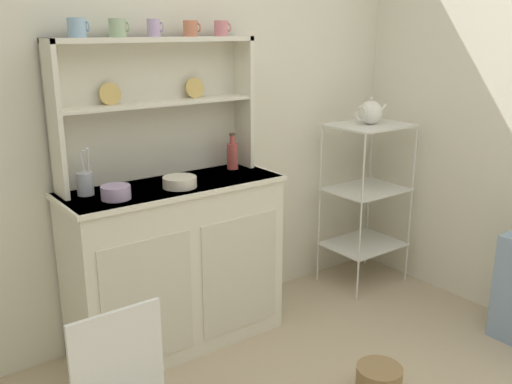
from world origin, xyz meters
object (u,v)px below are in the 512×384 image
Objects in this scene: hutch_shelf_unit at (154,98)px; porcelain_teapot at (370,112)px; hutch_cabinet at (176,264)px; bowl_mixing_large at (116,192)px; utensil_jar at (85,183)px; jam_bottle at (232,155)px; bakers_rack at (366,186)px; cup_sky_0 at (77,28)px; floor_basket at (379,382)px.

porcelain_teapot is (1.40, -0.22, -0.17)m from hutch_shelf_unit.
hutch_shelf_unit reaches higher than hutch_cabinet.
utensil_jar is (-0.09, 0.15, 0.03)m from bowl_mixing_large.
bowl_mixing_large is (-0.34, -0.07, 0.48)m from hutch_cabinet.
porcelain_teapot is at bearing -8.59° from jam_bottle.
bakers_rack is 11.26× the size of cup_sky_0.
utensil_jar is (-0.43, 0.08, 0.50)m from hutch_cabinet.
hutch_cabinet is at bearing 12.15° from bowl_mixing_large.
utensil_jar is (-0.86, -0.01, -0.02)m from jam_bottle.
utensil_jar is (-1.83, 0.14, 0.29)m from bakers_rack.
hutch_cabinet is at bearing 177.57° from bakers_rack.
bowl_mixing_large is at bearing -144.97° from hutch_shelf_unit.
jam_bottle is 0.86m from utensil_jar.
cup_sky_0 is 0.47× the size of jam_bottle.
bowl_mixing_large is (-0.34, -0.24, -0.39)m from hutch_shelf_unit.
floor_basket is 0.95× the size of utensil_jar.
hutch_shelf_unit reaches higher than jam_bottle.
porcelain_teapot is (0.96, -0.15, 0.17)m from jam_bottle.
bowl_mixing_large is (-1.74, -0.01, 0.26)m from bakers_rack.
hutch_shelf_unit is at bearing 90.00° from hutch_cabinet.
bakers_rack reaches higher than hutch_cabinet.
jam_bottle is 0.85× the size of porcelain_teapot.
hutch_cabinet is 1.07× the size of hutch_shelf_unit.
hutch_cabinet is 11.99× the size of cup_sky_0.
cup_sky_0 is 1.07m from jam_bottle.
floor_basket is 2.16m from cup_sky_0.
cup_sky_0 is (-0.39, -0.04, 0.35)m from hutch_shelf_unit.
hutch_cabinet is at bearing -17.46° from cup_sky_0.
cup_sky_0 is (-1.79, 0.18, 1.00)m from bakers_rack.
floor_basket is at bearing -65.94° from hutch_shelf_unit.
porcelain_teapot is (1.78, -0.18, -0.52)m from cup_sky_0.
floor_basket is (-0.88, -0.94, -0.61)m from bakers_rack.
cup_sky_0 reaches higher than hutch_shelf_unit.
hutch_cabinet is at bearing 177.56° from porcelain_teapot.
jam_bottle is at bearing 11.69° from bowl_mixing_large.
bakers_rack is at bearing -4.28° from utensil_jar.
jam_bottle reaches higher than floor_basket.
cup_sky_0 is 0.42× the size of utensil_jar.
cup_sky_0 is at bearing 162.54° from hutch_cabinet.
hutch_shelf_unit is 0.52m from cup_sky_0.
hutch_shelf_unit reaches higher than bowl_mixing_large.
hutch_cabinet is at bearing -10.20° from utensil_jar.
floor_basket is at bearing -48.53° from utensil_jar.
porcelain_teapot is at bearing -4.29° from utensil_jar.
cup_sky_0 is at bearing 129.04° from floor_basket.
jam_bottle is at bearing 171.42° from bakers_rack.
bakers_rack is 5.35× the size of jam_bottle.
cup_sky_0 is 0.40× the size of porcelain_teapot.
utensil_jar is at bearing -168.49° from hutch_shelf_unit.
hutch_shelf_unit is 0.57m from bowl_mixing_large.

